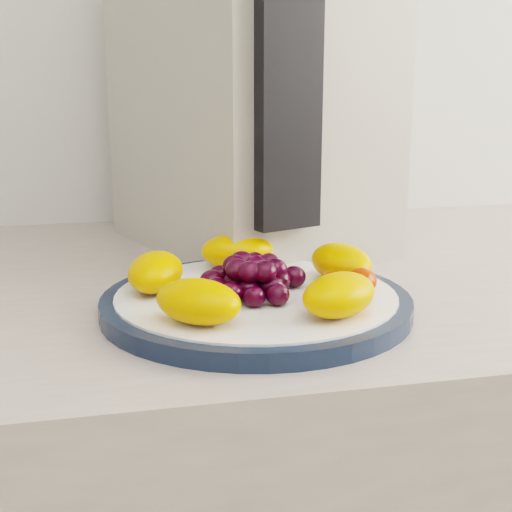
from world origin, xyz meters
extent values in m
cylinder|color=#101C31|center=(0.07, 1.07, 0.91)|extent=(0.27, 0.27, 0.01)
cylinder|color=white|center=(0.07, 1.07, 0.91)|extent=(0.24, 0.24, 0.02)
cube|color=#A39C8F|center=(0.12, 1.32, 1.09)|extent=(0.31, 0.37, 0.39)
cube|color=black|center=(0.12, 1.15, 1.10)|extent=(0.07, 0.04, 0.29)
ellipsoid|color=#FF8700|center=(0.15, 1.09, 0.93)|extent=(0.06, 0.08, 0.03)
ellipsoid|color=#FF8700|center=(0.07, 1.15, 0.93)|extent=(0.07, 0.05, 0.03)
ellipsoid|color=#FF8700|center=(-0.01, 1.09, 0.93)|extent=(0.07, 0.08, 0.03)
ellipsoid|color=#FF8700|center=(0.01, 1.00, 0.93)|extent=(0.08, 0.08, 0.03)
ellipsoid|color=#FF8700|center=(0.12, 1.00, 0.93)|extent=(0.08, 0.08, 0.03)
ellipsoid|color=black|center=(0.07, 1.07, 0.93)|extent=(0.02, 0.02, 0.02)
ellipsoid|color=black|center=(0.09, 1.07, 0.93)|extent=(0.02, 0.02, 0.02)
ellipsoid|color=black|center=(0.08, 1.08, 0.93)|extent=(0.02, 0.02, 0.02)
ellipsoid|color=black|center=(0.06, 1.08, 0.93)|extent=(0.02, 0.02, 0.02)
ellipsoid|color=black|center=(0.05, 1.07, 0.93)|extent=(0.02, 0.02, 0.02)
ellipsoid|color=black|center=(0.06, 1.05, 0.93)|extent=(0.02, 0.02, 0.02)
ellipsoid|color=black|center=(0.08, 1.05, 0.93)|extent=(0.02, 0.02, 0.02)
ellipsoid|color=black|center=(0.11, 1.08, 0.93)|extent=(0.02, 0.02, 0.02)
ellipsoid|color=black|center=(0.10, 1.09, 0.93)|extent=(0.02, 0.02, 0.02)
ellipsoid|color=black|center=(0.08, 1.10, 0.93)|extent=(0.02, 0.02, 0.02)
ellipsoid|color=black|center=(0.06, 1.10, 0.93)|extent=(0.02, 0.02, 0.02)
ellipsoid|color=black|center=(0.04, 1.09, 0.93)|extent=(0.02, 0.02, 0.02)
ellipsoid|color=black|center=(0.03, 1.08, 0.93)|extent=(0.02, 0.02, 0.02)
ellipsoid|color=black|center=(0.03, 1.06, 0.93)|extent=(0.02, 0.02, 0.02)
ellipsoid|color=black|center=(0.04, 1.04, 0.93)|extent=(0.02, 0.02, 0.02)
ellipsoid|color=black|center=(0.06, 1.03, 0.93)|extent=(0.02, 0.02, 0.02)
ellipsoid|color=black|center=(0.08, 1.03, 0.93)|extent=(0.02, 0.02, 0.02)
ellipsoid|color=black|center=(0.07, 1.07, 0.94)|extent=(0.02, 0.02, 0.02)
ellipsoid|color=black|center=(0.08, 1.08, 0.94)|extent=(0.02, 0.02, 0.02)
ellipsoid|color=black|center=(0.07, 1.09, 0.94)|extent=(0.02, 0.02, 0.02)
ellipsoid|color=black|center=(0.06, 1.08, 0.94)|extent=(0.02, 0.02, 0.02)
ellipsoid|color=black|center=(0.05, 1.07, 0.94)|extent=(0.02, 0.02, 0.02)
ellipsoid|color=black|center=(0.05, 1.06, 0.94)|extent=(0.02, 0.02, 0.02)
ellipsoid|color=black|center=(0.06, 1.05, 0.94)|extent=(0.02, 0.02, 0.02)
ellipsoid|color=black|center=(0.07, 1.05, 0.94)|extent=(0.02, 0.02, 0.02)
ellipsoid|color=black|center=(0.08, 1.06, 0.94)|extent=(0.02, 0.02, 0.02)
ellipsoid|color=red|center=(0.13, 1.04, 0.93)|extent=(0.03, 0.03, 0.02)
ellipsoid|color=red|center=(0.16, 1.04, 0.93)|extent=(0.04, 0.04, 0.02)
camera|label=1|loc=(-0.06, 0.50, 1.10)|focal=50.00mm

